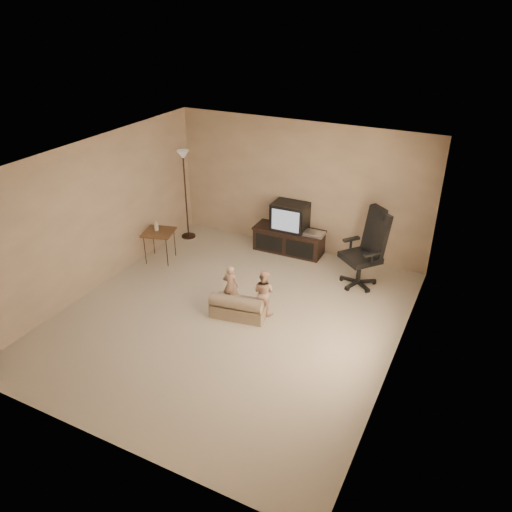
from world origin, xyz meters
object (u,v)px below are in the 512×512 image
at_px(office_chair, 365,258).
at_px(tv_stand, 290,232).
at_px(child_sofa, 238,307).
at_px(toddler_left, 231,286).
at_px(toddler_right, 264,292).
at_px(floor_lamp, 184,175).
at_px(side_table, 158,232).

bearing_deg(office_chair, tv_stand, -160.13).
bearing_deg(child_sofa, toddler_left, 129.05).
bearing_deg(office_chair, toddler_right, -87.20).
xyz_separation_m(toddler_left, toddler_right, (0.56, 0.05, 0.02)).
relative_size(floor_lamp, toddler_right, 2.43).
bearing_deg(toddler_right, office_chair, -117.52).
relative_size(child_sofa, toddler_left, 1.26).
height_order(tv_stand, side_table, tv_stand).
relative_size(floor_lamp, child_sofa, 2.01).
bearing_deg(side_table, tv_stand, 34.72).
distance_m(side_table, toddler_left, 2.10).
distance_m(side_table, child_sofa, 2.45).
bearing_deg(toddler_left, toddler_right, 176.26).
distance_m(office_chair, toddler_right, 1.94).
relative_size(tv_stand, toddler_right, 1.87).
height_order(tv_stand, child_sofa, tv_stand).
relative_size(office_chair, toddler_left, 1.95).
xyz_separation_m(tv_stand, side_table, (-2.03, -1.41, 0.16)).
relative_size(office_chair, side_table, 1.76).
bearing_deg(side_table, floor_lamp, 94.98).
xyz_separation_m(side_table, toddler_right, (2.51, -0.72, -0.20)).
bearing_deg(floor_lamp, side_table, -85.02).
bearing_deg(floor_lamp, toddler_right, -34.64).
relative_size(side_table, child_sofa, 0.88).
xyz_separation_m(floor_lamp, toddler_left, (2.04, -1.85, -0.97)).
bearing_deg(office_chair, floor_lamp, -144.48).
bearing_deg(toddler_right, child_sofa, 50.99).
distance_m(tv_stand, side_table, 2.48).
relative_size(tv_stand, office_chair, 1.00).
height_order(floor_lamp, child_sofa, floor_lamp).
distance_m(office_chair, floor_lamp, 3.85).
distance_m(office_chair, toddler_left, 2.35).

